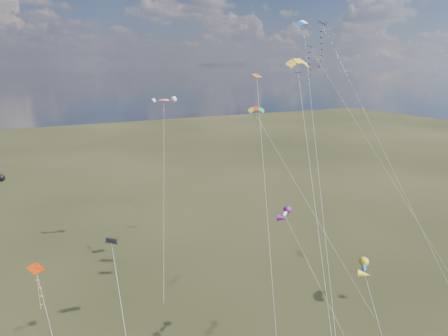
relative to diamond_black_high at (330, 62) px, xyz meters
name	(u,v)px	position (x,y,z in m)	size (l,w,h in m)	color
diamond_black_high	(330,62)	(0.00, 0.00, 0.00)	(6.62, 23.36, 36.15)	black
diamond_navy_tall	(321,82)	(-0.42, 0.99, -2.64)	(14.61, 18.36, 33.20)	#0F1C50
diamond_red_low	(40,295)	(-36.98, -6.38, -19.89)	(2.58, 11.08, 13.73)	#A52401
diamond_orange_center	(265,184)	(-18.05, -12.76, -10.69)	(6.81, 16.10, 29.80)	#CC6611
parafoil_yellow	(299,63)	(-11.01, -7.72, -0.20)	(8.39, 18.53, 31.65)	gold
parafoil_blue_white	(304,24)	(-0.68, 4.87, 5.00)	(15.44, 27.35, 36.94)	blue
parafoil_tricolor	(257,110)	(-9.21, 2.81, -6.05)	(10.25, 15.25, 25.72)	yellow
novelty_white_purple	(285,214)	(-12.93, -9.05, -15.75)	(5.06, 11.01, 15.81)	white
novelty_redwhite_stripe	(164,101)	(-14.96, 22.97, -6.21)	(9.67, 20.37, 25.50)	red
novelty_blue_yellow	(364,269)	(-12.97, -20.20, -16.71)	(2.36, 10.16, 14.86)	blue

